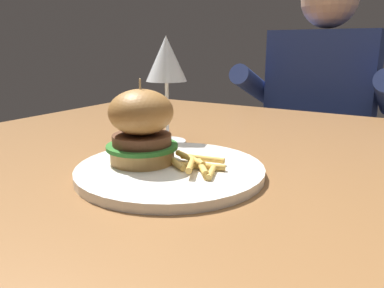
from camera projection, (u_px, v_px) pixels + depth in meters
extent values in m
cube|color=brown|center=(223.00, 158.00, 0.72)|extent=(1.19, 0.99, 0.04)
cylinder|color=brown|center=(148.00, 201.00, 1.44)|extent=(0.06, 0.06, 0.70)
cylinder|color=white|center=(170.00, 170.00, 0.56)|extent=(0.28, 0.28, 0.01)
cylinder|color=#B78447|center=(142.00, 155.00, 0.58)|extent=(0.10, 0.10, 0.02)
cylinder|color=#2D7028|center=(142.00, 146.00, 0.58)|extent=(0.11, 0.11, 0.01)
cylinder|color=brown|center=(142.00, 139.00, 0.57)|extent=(0.09, 0.09, 0.02)
ellipsoid|color=#9C6A35|center=(141.00, 112.00, 0.56)|extent=(0.10, 0.10, 0.07)
cylinder|color=#CCB78C|center=(140.00, 95.00, 0.56)|extent=(0.00, 0.00, 0.05)
cylinder|color=#E0B251|center=(211.00, 172.00, 0.52)|extent=(0.02, 0.05, 0.01)
cylinder|color=#EABC5B|center=(176.00, 163.00, 0.56)|extent=(0.05, 0.04, 0.01)
cylinder|color=#E0B251|center=(202.00, 167.00, 0.53)|extent=(0.04, 0.05, 0.01)
cylinder|color=gold|center=(202.00, 158.00, 0.57)|extent=(0.07, 0.02, 0.01)
cylinder|color=gold|center=(203.00, 166.00, 0.54)|extent=(0.07, 0.03, 0.01)
cylinder|color=gold|center=(191.00, 165.00, 0.53)|extent=(0.03, 0.05, 0.01)
cylinder|color=#E0B251|center=(190.00, 158.00, 0.56)|extent=(0.07, 0.04, 0.01)
cylinder|color=silver|center=(168.00, 142.00, 0.75)|extent=(0.07, 0.07, 0.00)
cylinder|color=silver|center=(167.00, 111.00, 0.74)|extent=(0.01, 0.01, 0.12)
cone|color=silver|center=(166.00, 59.00, 0.71)|extent=(0.08, 0.08, 0.09)
cube|color=#282833|center=(310.00, 228.00, 1.48)|extent=(0.30, 0.22, 0.46)
cube|color=navy|center=(321.00, 105.00, 1.36)|extent=(0.36, 0.20, 0.52)
cylinder|color=navy|center=(256.00, 87.00, 1.39)|extent=(0.07, 0.34, 0.18)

